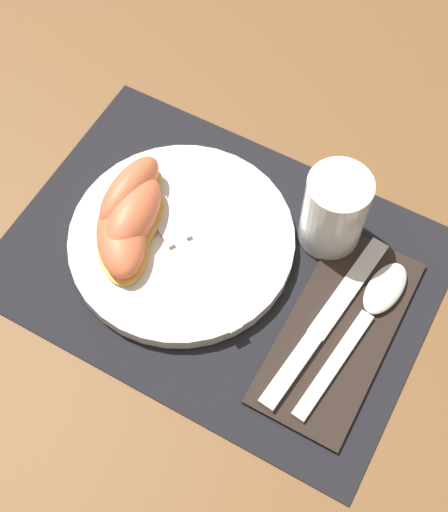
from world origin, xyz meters
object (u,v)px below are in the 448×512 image
object	(u,v)px
fork	(184,248)
citrus_wedge_0	(130,193)
citrus_wedge_2	(122,237)
plate	(181,241)
spoon	(372,308)
knife	(323,324)
juice_glass	(334,214)
citrus_wedge_1	(133,216)

from	to	relation	value
fork	citrus_wedge_0	distance (m)	0.08
fork	citrus_wedge_2	xyz separation A→B (m)	(-0.06, -0.02, 0.01)
plate	citrus_wedge_0	bearing A→B (deg)	170.66
spoon	citrus_wedge_2	world-z (taller)	citrus_wedge_2
fork	citrus_wedge_0	xyz separation A→B (m)	(-0.08, 0.02, 0.02)
spoon	fork	size ratio (longest dim) A/B	1.18
knife	citrus_wedge_2	world-z (taller)	citrus_wedge_2
juice_glass	citrus_wedge_1	xyz separation A→B (m)	(-0.18, -0.10, -0.01)
fork	spoon	bearing A→B (deg)	10.54
citrus_wedge_0	citrus_wedge_1	bearing A→B (deg)	-50.99
citrus_wedge_0	fork	bearing A→B (deg)	-15.40
fork	citrus_wedge_1	world-z (taller)	citrus_wedge_1
fork	citrus_wedge_2	size ratio (longest dim) A/B	1.47
fork	citrus_wedge_2	distance (m)	0.06
plate	juice_glass	distance (m)	0.16
knife	citrus_wedge_1	xyz separation A→B (m)	(-0.22, 0.00, 0.03)
knife	citrus_wedge_0	bearing A→B (deg)	174.42
juice_glass	citrus_wedge_1	world-z (taller)	juice_glass
juice_glass	spoon	world-z (taller)	juice_glass
plate	fork	distance (m)	0.02
juice_glass	knife	size ratio (longest dim) A/B	0.44
plate	spoon	bearing A→B (deg)	7.28
citrus_wedge_2	juice_glass	bearing A→B (deg)	34.45
plate	fork	xyz separation A→B (m)	(0.01, -0.01, 0.01)
juice_glass	plate	bearing A→B (deg)	-146.23
juice_glass	spoon	size ratio (longest dim) A/B	0.48
juice_glass	knife	distance (m)	0.11
fork	citrus_wedge_0	world-z (taller)	citrus_wedge_0
spoon	citrus_wedge_1	size ratio (longest dim) A/B	1.91
plate	knife	bearing A→B (deg)	-4.10
juice_glass	fork	world-z (taller)	juice_glass
citrus_wedge_0	spoon	bearing A→B (deg)	3.23
knife	plate	bearing A→B (deg)	175.90
citrus_wedge_1	citrus_wedge_2	bearing A→B (deg)	-87.35
knife	fork	size ratio (longest dim) A/B	1.30
knife	citrus_wedge_2	bearing A→B (deg)	-174.01
knife	citrus_wedge_1	distance (m)	0.22
spoon	citrus_wedge_1	world-z (taller)	citrus_wedge_1
knife	fork	distance (m)	0.16
spoon	citrus_wedge_0	xyz separation A→B (m)	(-0.27, -0.02, 0.03)
juice_glass	citrus_wedge_0	size ratio (longest dim) A/B	0.96
spoon	fork	world-z (taller)	fork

